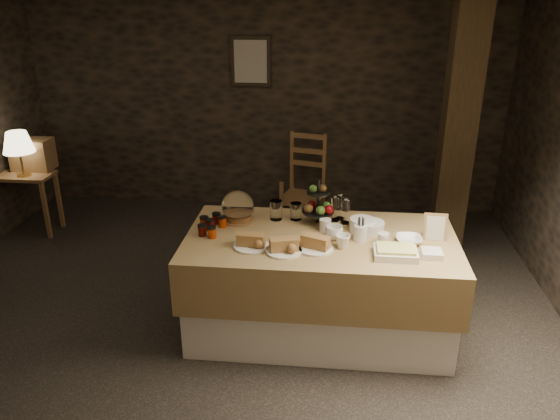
# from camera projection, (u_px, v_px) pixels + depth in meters

# --- Properties ---
(ground_plane) EXTENTS (5.50, 5.00, 0.01)m
(ground_plane) POSITION_uv_depth(u_px,v_px,m) (228.00, 315.00, 4.55)
(ground_plane) COLOR black
(ground_plane) RESTS_ON ground
(room_shell) EXTENTS (5.52, 5.02, 2.60)m
(room_shell) POSITION_uv_depth(u_px,v_px,m) (221.00, 133.00, 3.95)
(room_shell) COLOR black
(room_shell) RESTS_ON ground
(buffet_table) EXTENTS (2.03, 1.08, 0.80)m
(buffet_table) POSITION_uv_depth(u_px,v_px,m) (320.00, 277.00, 4.22)
(buffet_table) COLOR white
(buffet_table) RESTS_ON ground_plane
(console_table) EXTENTS (0.63, 0.36, 0.67)m
(console_table) POSITION_uv_depth(u_px,v_px,m) (24.00, 185.00, 5.90)
(console_table) COLOR brown
(console_table) RESTS_ON ground_plane
(table_lamp) EXTENTS (0.32, 0.32, 0.48)m
(table_lamp) POSITION_uv_depth(u_px,v_px,m) (18.00, 143.00, 5.66)
(table_lamp) COLOR #A7813C
(table_lamp) RESTS_ON console_table
(wine_rack) EXTENTS (0.42, 0.26, 0.34)m
(wine_rack) POSITION_uv_depth(u_px,v_px,m) (32.00, 154.00, 5.95)
(wine_rack) COLOR brown
(wine_rack) RESTS_ON console_table
(chair) EXTENTS (0.55, 0.54, 0.77)m
(chair) POSITION_uv_depth(u_px,v_px,m) (303.00, 181.00, 6.35)
(chair) COLOR brown
(chair) RESTS_ON ground_plane
(timber_column) EXTENTS (0.30, 0.30, 2.60)m
(timber_column) POSITION_uv_depth(u_px,v_px,m) (458.00, 127.00, 5.20)
(timber_column) COLOR black
(timber_column) RESTS_ON ground_plane
(framed_picture) EXTENTS (0.45, 0.04, 0.55)m
(framed_picture) POSITION_uv_depth(u_px,v_px,m) (251.00, 61.00, 6.16)
(framed_picture) COLOR black
(framed_picture) RESTS_ON room_shell
(plate_stack_a) EXTENTS (0.19, 0.19, 0.10)m
(plate_stack_a) POSITION_uv_depth(u_px,v_px,m) (362.00, 225.00, 4.18)
(plate_stack_a) COLOR white
(plate_stack_a) RESTS_ON buffet_table
(plate_stack_b) EXTENTS (0.20, 0.20, 0.08)m
(plate_stack_b) POSITION_uv_depth(u_px,v_px,m) (371.00, 227.00, 4.16)
(plate_stack_b) COLOR white
(plate_stack_b) RESTS_ON buffet_table
(cutlery_holder) EXTENTS (0.10, 0.10, 0.12)m
(cutlery_holder) POSITION_uv_depth(u_px,v_px,m) (360.00, 233.00, 4.02)
(cutlery_holder) COLOR white
(cutlery_holder) RESTS_ON buffet_table
(cup_a) EXTENTS (0.13, 0.13, 0.10)m
(cup_a) POSITION_uv_depth(u_px,v_px,m) (334.00, 233.00, 4.04)
(cup_a) COLOR white
(cup_a) RESTS_ON buffet_table
(cup_b) EXTENTS (0.11, 0.11, 0.10)m
(cup_b) POSITION_uv_depth(u_px,v_px,m) (343.00, 241.00, 3.91)
(cup_b) COLOR white
(cup_b) RESTS_ON buffet_table
(mug_c) EXTENTS (0.09, 0.09, 0.09)m
(mug_c) POSITION_uv_depth(u_px,v_px,m) (325.00, 225.00, 4.18)
(mug_c) COLOR white
(mug_c) RESTS_ON buffet_table
(mug_d) EXTENTS (0.08, 0.08, 0.09)m
(mug_d) POSITION_uv_depth(u_px,v_px,m) (383.00, 239.00, 3.96)
(mug_d) COLOR white
(mug_d) RESTS_ON buffet_table
(bowl) EXTENTS (0.20, 0.20, 0.05)m
(bowl) POSITION_uv_depth(u_px,v_px,m) (409.00, 240.00, 3.99)
(bowl) COLOR white
(bowl) RESTS_ON buffet_table
(cake_dome) EXTENTS (0.26, 0.26, 0.26)m
(cake_dome) POSITION_uv_depth(u_px,v_px,m) (238.00, 208.00, 4.34)
(cake_dome) COLOR brown
(cake_dome) RESTS_ON buffet_table
(fruit_stand) EXTENTS (0.26, 0.26, 0.36)m
(fruit_stand) POSITION_uv_depth(u_px,v_px,m) (319.00, 207.00, 4.28)
(fruit_stand) COLOR black
(fruit_stand) RESTS_ON buffet_table
(bread_platter_left) EXTENTS (0.26, 0.26, 0.11)m
(bread_platter_left) POSITION_uv_depth(u_px,v_px,m) (251.00, 242.00, 3.92)
(bread_platter_left) COLOR white
(bread_platter_left) RESTS_ON buffet_table
(bread_platter_center) EXTENTS (0.26, 0.26, 0.11)m
(bread_platter_center) POSITION_uv_depth(u_px,v_px,m) (284.00, 247.00, 3.85)
(bread_platter_center) COLOR white
(bread_platter_center) RESTS_ON buffet_table
(bread_platter_right) EXTENTS (0.26, 0.26, 0.11)m
(bread_platter_right) POSITION_uv_depth(u_px,v_px,m) (315.00, 244.00, 3.89)
(bread_platter_right) COLOR white
(bread_platter_right) RESTS_ON buffet_table
(jam_jars) EXTENTS (0.20, 0.32, 0.07)m
(jam_jars) POSITION_uv_depth(u_px,v_px,m) (211.00, 225.00, 4.20)
(jam_jars) COLOR #4C0A06
(jam_jars) RESTS_ON buffet_table
(tart_dish) EXTENTS (0.30, 0.22, 0.07)m
(tart_dish) POSITION_uv_depth(u_px,v_px,m) (396.00, 252.00, 3.79)
(tart_dish) COLOR white
(tart_dish) RESTS_ON buffet_table
(square_dish) EXTENTS (0.14, 0.14, 0.04)m
(square_dish) POSITION_uv_depth(u_px,v_px,m) (432.00, 254.00, 3.79)
(square_dish) COLOR white
(square_dish) RESTS_ON buffet_table
(menu_frame) EXTENTS (0.17, 0.08, 0.22)m
(menu_frame) POSITION_uv_depth(u_px,v_px,m) (435.00, 228.00, 4.03)
(menu_frame) COLOR brown
(menu_frame) RESTS_ON buffet_table
(storage_jar_a) EXTENTS (0.10, 0.10, 0.16)m
(storage_jar_a) POSITION_uv_depth(u_px,v_px,m) (276.00, 210.00, 4.37)
(storage_jar_a) COLOR white
(storage_jar_a) RESTS_ON buffet_table
(storage_jar_b) EXTENTS (0.09, 0.09, 0.14)m
(storage_jar_b) POSITION_uv_depth(u_px,v_px,m) (296.00, 211.00, 4.37)
(storage_jar_b) COLOR white
(storage_jar_b) RESTS_ON buffet_table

